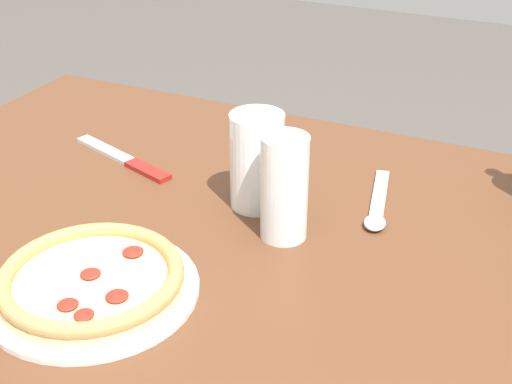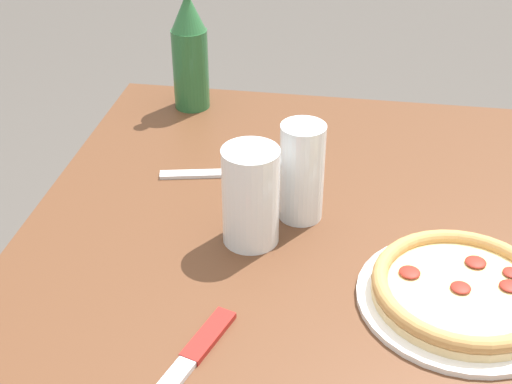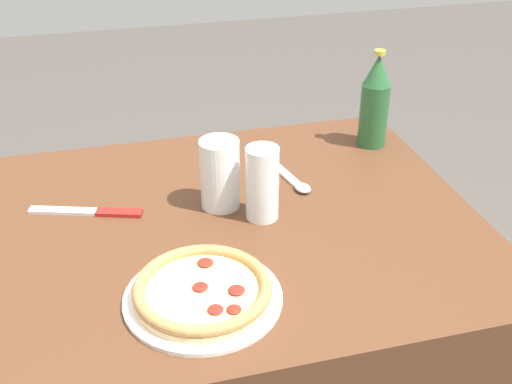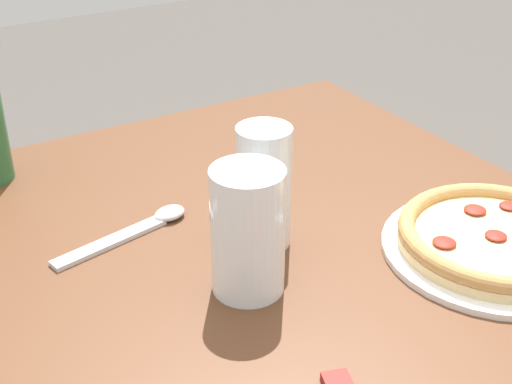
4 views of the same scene
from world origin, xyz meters
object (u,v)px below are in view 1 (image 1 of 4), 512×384
Objects in this scene: glass_lemonade at (257,165)px; glass_red_wine at (285,192)px; knife at (126,160)px; spoon at (377,208)px; pizza_margherita at (92,281)px.

glass_lemonade is 0.09m from glass_red_wine.
glass_lemonade reaches higher than knife.
spoon is (0.43, 0.02, 0.00)m from knife.
pizza_margherita reaches higher than knife.
glass_lemonade is (0.09, 0.28, 0.05)m from pizza_margherita.
pizza_margherita is 1.17× the size of knife.
glass_lemonade is at bearing 138.77° from glass_red_wine.
glass_red_wine is 0.16m from spoon.
pizza_margherita is 1.39× the size of spoon.
glass_lemonade is 0.96× the size of glass_red_wine.
glass_lemonade is 0.27m from knife.
glass_lemonade is at bearing -162.14° from spoon.
glass_red_wine reaches higher than pizza_margherita.
pizza_margherita is 1.74× the size of glass_red_wine.
spoon is at bearing 2.67° from knife.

